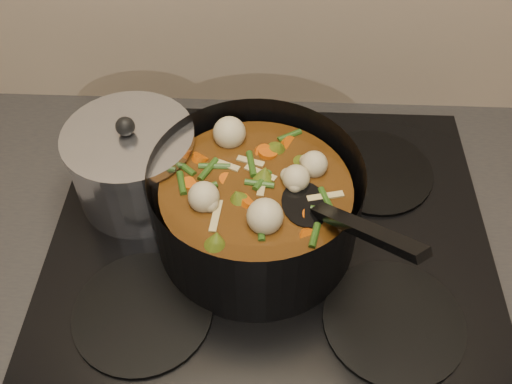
{
  "coord_description": "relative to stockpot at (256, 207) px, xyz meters",
  "views": [
    {
      "loc": [
        0.0,
        1.44,
        1.58
      ],
      "look_at": [
        -0.02,
        1.93,
        1.03
      ],
      "focal_mm": 40.0,
      "sensor_mm": 36.0,
      "label": 1
    }
  ],
  "objects": [
    {
      "name": "saucepan",
      "position": [
        -0.18,
        0.07,
        -0.0
      ],
      "size": [
        0.18,
        0.18,
        0.15
      ],
      "rotation": [
        0.0,
        0.0,
        -0.38
      ],
      "color": "silver",
      "rests_on": "stovetop"
    },
    {
      "name": "stockpot",
      "position": [
        0.0,
        0.0,
        0.0
      ],
      "size": [
        0.36,
        0.36,
        0.2
      ],
      "rotation": [
        0.0,
        0.0,
        0.43
      ],
      "color": "black",
      "rests_on": "stovetop"
    },
    {
      "name": "counter",
      "position": [
        0.02,
        0.0,
        -0.54
      ],
      "size": [
        2.64,
        0.64,
        0.91
      ],
      "color": "brown",
      "rests_on": "ground"
    },
    {
      "name": "stovetop",
      "position": [
        0.02,
        0.0,
        -0.07
      ],
      "size": [
        0.62,
        0.54,
        0.03
      ],
      "color": "black",
      "rests_on": "counter"
    }
  ]
}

